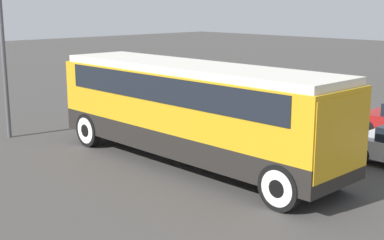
% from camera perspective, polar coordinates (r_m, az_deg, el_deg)
% --- Properties ---
extents(ground_plane, '(120.00, 120.00, 0.00)m').
position_cam_1_polar(ground_plane, '(17.10, 0.00, -4.71)').
color(ground_plane, '#423F3D').
extents(tour_bus, '(10.59, 2.63, 3.20)m').
position_cam_1_polar(tour_bus, '(16.57, 0.23, 1.65)').
color(tour_bus, black).
rests_on(tour_bus, ground_plane).
extents(parked_car_far, '(4.20, 1.81, 1.28)m').
position_cam_1_polar(parked_car_far, '(24.67, 0.73, 2.13)').
color(parked_car_far, silver).
rests_on(parked_car_far, ground_plane).
extents(lamp_post, '(0.44, 0.44, 5.93)m').
position_cam_1_polar(lamp_post, '(21.09, -19.59, 8.52)').
color(lamp_post, '#515156').
rests_on(lamp_post, ground_plane).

